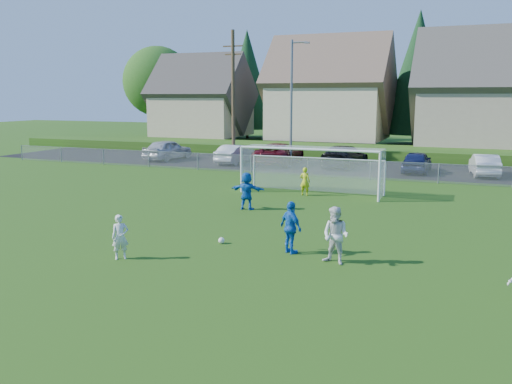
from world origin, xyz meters
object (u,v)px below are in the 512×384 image
(goalkeeper, at_px, (305,181))
(car_c, at_px, (279,154))
(player_blue_b, at_px, (247,191))
(soccer_goal, at_px, (313,163))
(car_f, at_px, (484,165))
(player_blue_a, at_px, (291,228))
(car_e, at_px, (417,162))
(car_d, at_px, (344,156))
(player_white_a, at_px, (120,237))
(player_white_b, at_px, (336,236))
(car_a, at_px, (168,150))
(soccer_ball, at_px, (221,240))
(car_b, at_px, (236,154))

(goalkeeper, height_order, car_c, car_c)
(player_blue_b, relative_size, soccer_goal, 0.23)
(goalkeeper, bearing_deg, car_f, -124.79)
(goalkeeper, xyz_separation_m, car_f, (8.76, 11.09, -0.03))
(player_blue_a, bearing_deg, car_e, -60.16)
(goalkeeper, relative_size, soccer_goal, 0.20)
(player_blue_a, bearing_deg, car_d, -46.76)
(player_white_a, relative_size, goalkeeper, 0.97)
(player_white_b, distance_m, car_a, 29.31)
(soccer_ball, distance_m, car_c, 22.50)
(car_b, bearing_deg, player_white_b, 123.91)
(soccer_ball, bearing_deg, player_white_b, -10.41)
(player_blue_b, relative_size, car_c, 0.29)
(player_white_b, relative_size, goalkeeper, 1.21)
(player_blue_b, xyz_separation_m, goalkeeper, (1.43, 4.39, -0.12))
(car_e, bearing_deg, soccer_goal, 68.23)
(player_white_b, height_order, soccer_goal, soccer_goal)
(soccer_ball, xyz_separation_m, car_d, (-0.59, 21.91, 0.69))
(player_white_a, bearing_deg, player_white_b, -22.92)
(car_e, bearing_deg, car_a, 0.33)
(car_c, bearing_deg, goalkeeper, 113.45)
(goalkeeper, height_order, car_e, goalkeeper)
(player_white_a, xyz_separation_m, soccer_goal, (2.40, 13.61, 0.91))
(car_b, bearing_deg, car_e, -176.94)
(player_white_a, relative_size, soccer_goal, 0.19)
(player_white_a, height_order, player_white_b, player_white_b)
(car_a, bearing_deg, player_blue_a, 134.58)
(player_blue_a, xyz_separation_m, car_c, (-8.17, 22.01, -0.06))
(car_f, bearing_deg, player_white_a, 58.64)
(soccer_ball, bearing_deg, car_b, 112.75)
(soccer_ball, bearing_deg, player_white_a, -127.82)
(car_c, height_order, car_d, car_c)
(car_b, xyz_separation_m, soccer_goal, (9.06, -10.32, 0.91))
(car_d, distance_m, car_f, 9.38)
(soccer_ball, relative_size, player_blue_a, 0.13)
(player_white_a, relative_size, car_d, 0.26)
(car_d, bearing_deg, player_white_a, 92.77)
(player_blue_a, xyz_separation_m, car_e, (1.91, 21.34, -0.14))
(soccer_ball, distance_m, car_f, 22.91)
(player_blue_b, relative_size, car_f, 0.40)
(player_white_a, bearing_deg, player_blue_a, -12.16)
(player_white_a, distance_m, car_e, 24.87)
(car_f, bearing_deg, goalkeeper, 44.88)
(player_blue_a, height_order, car_a, player_blue_a)
(player_blue_a, relative_size, car_a, 0.36)
(goalkeeper, bearing_deg, player_white_b, 114.89)
(soccer_goal, bearing_deg, player_white_b, -70.74)
(player_blue_b, height_order, car_f, player_blue_b)
(player_white_a, xyz_separation_m, car_f, (10.95, 23.98, -0.01))
(player_white_a, xyz_separation_m, player_white_b, (6.44, 2.04, 0.18))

